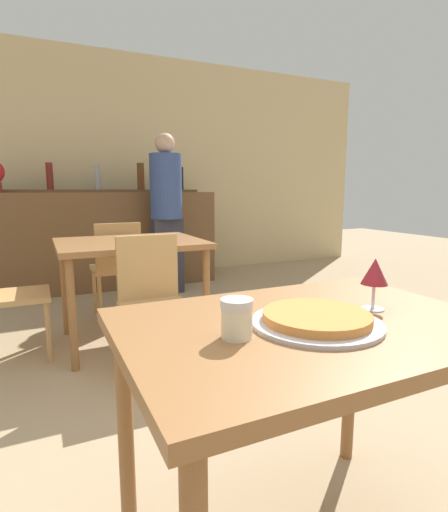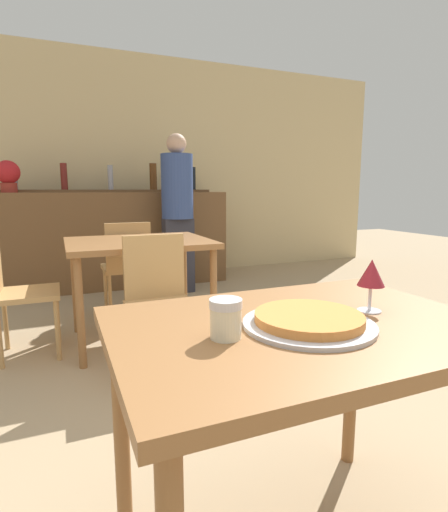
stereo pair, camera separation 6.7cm
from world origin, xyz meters
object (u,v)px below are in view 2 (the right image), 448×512
object	(u,v)px
cheese_shaker	(226,318)
person_standing	(178,208)
chair_far_side_back	(127,262)
wine_glass	(373,275)
pizza_tray	(309,321)
chair_far_side_front	(159,294)
potted_plant	(8,175)
chair_far_side_left	(14,286)

from	to	relation	value
cheese_shaker	person_standing	world-z (taller)	person_standing
chair_far_side_back	wine_glass	bearing A→B (deg)	96.67
pizza_tray	chair_far_side_front	bearing A→B (deg)	92.29
cheese_shaker	person_standing	bearing A→B (deg)	75.80
wine_glass	potted_plant	xyz separation A→B (m)	(-1.29, 3.84, 0.40)
pizza_tray	wine_glass	distance (m)	0.27
person_standing	wine_glass	world-z (taller)	person_standing
chair_far_side_front	wine_glass	size ratio (longest dim) A/B	5.36
cheese_shaker	wine_glass	world-z (taller)	wine_glass
potted_plant	cheese_shaker	bearing A→B (deg)	-78.19
pizza_tray	chair_far_side_left	bearing A→B (deg)	113.41
chair_far_side_back	potted_plant	world-z (taller)	potted_plant
chair_far_side_back	cheese_shaker	distance (m)	2.67
person_standing	potted_plant	xyz separation A→B (m)	(-1.65, 0.53, 0.35)
chair_far_side_left	wine_glass	distance (m)	2.36
person_standing	wine_glass	size ratio (longest dim) A/B	10.76
chair_far_side_front	person_standing	world-z (taller)	person_standing
chair_far_side_left	chair_far_side_front	bearing A→B (deg)	-125.13
chair_far_side_back	person_standing	size ratio (longest dim) A/B	0.50
chair_far_side_left	potted_plant	bearing A→B (deg)	4.73
chair_far_side_back	wine_glass	world-z (taller)	wine_glass
chair_far_side_back	pizza_tray	size ratio (longest dim) A/B	2.41
cheese_shaker	potted_plant	xyz separation A→B (m)	(-0.81, 3.86, 0.46)
pizza_tray	cheese_shaker	distance (m)	0.24
person_standing	potted_plant	distance (m)	1.77
chair_far_side_front	person_standing	bearing A→B (deg)	70.32
cheese_shaker	person_standing	distance (m)	3.44
chair_far_side_front	potted_plant	world-z (taller)	potted_plant
chair_far_side_left	wine_glass	bearing A→B (deg)	-150.64
chair_far_side_left	potted_plant	xyz separation A→B (m)	(-0.15, 1.81, 0.78)
chair_far_side_front	chair_far_side_left	bearing A→B (deg)	144.87
pizza_tray	person_standing	world-z (taller)	person_standing
chair_far_side_front	person_standing	distance (m)	2.03
chair_far_side_back	cheese_shaker	bearing A→B (deg)	86.16
person_standing	chair_far_side_back	bearing A→B (deg)	-134.14
chair_far_side_left	person_standing	bearing A→B (deg)	-49.68
chair_far_side_back	person_standing	bearing A→B (deg)	-134.14
chair_far_side_left	wine_glass	size ratio (longest dim) A/B	5.36
pizza_tray	potted_plant	world-z (taller)	potted_plant
person_standing	cheese_shaker	bearing A→B (deg)	-104.20
chair_far_side_left	potted_plant	distance (m)	1.97
pizza_tray	cheese_shaker	size ratio (longest dim) A/B	3.58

